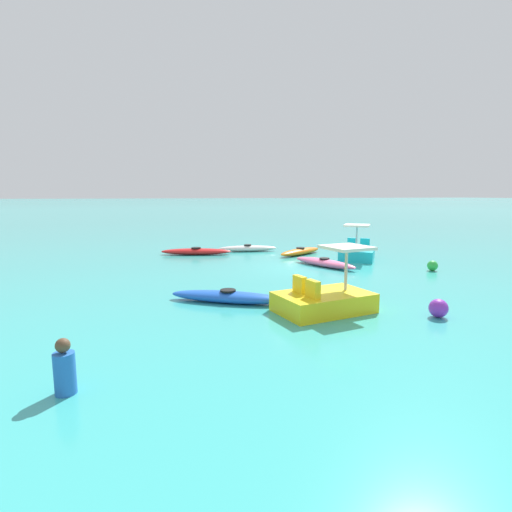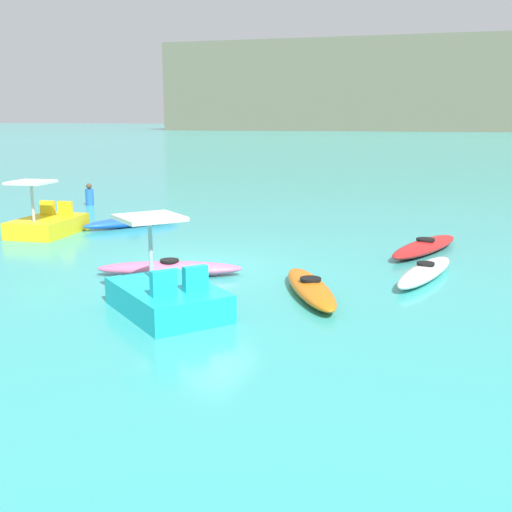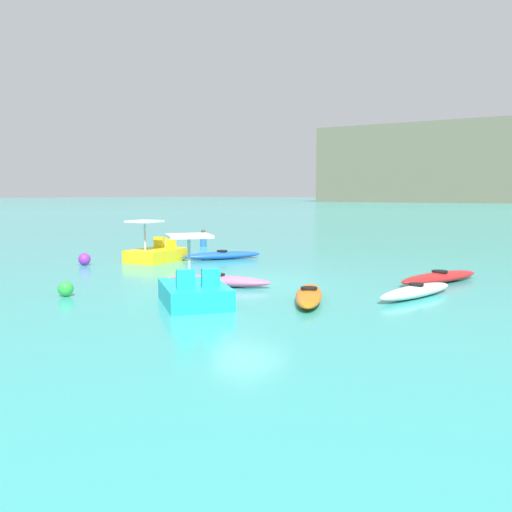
% 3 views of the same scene
% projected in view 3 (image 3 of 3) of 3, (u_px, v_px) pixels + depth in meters
% --- Properties ---
extents(ground_plane, '(600.00, 600.00, 0.00)m').
position_uv_depth(ground_plane, '(243.00, 283.00, 17.06)').
color(ground_plane, '#38ADA8').
extents(kayak_orange, '(2.13, 2.98, 0.37)m').
position_uv_depth(kayak_orange, '(309.00, 295.00, 14.06)').
color(kayak_orange, orange).
rests_on(kayak_orange, ground_plane).
extents(kayak_pink, '(3.24, 1.83, 0.37)m').
position_uv_depth(kayak_pink, '(218.00, 281.00, 16.40)').
color(kayak_pink, pink).
rests_on(kayak_pink, ground_plane).
extents(kayak_blue, '(2.31, 3.27, 0.37)m').
position_uv_depth(kayak_blue, '(222.00, 255.00, 23.12)').
color(kayak_blue, blue).
rests_on(kayak_blue, ground_plane).
extents(kayak_white, '(1.14, 3.20, 0.37)m').
position_uv_depth(kayak_white, '(416.00, 291.00, 14.65)').
color(kayak_white, white).
rests_on(kayak_white, ground_plane).
extents(kayak_red, '(1.68, 3.59, 0.37)m').
position_uv_depth(kayak_red, '(440.00, 277.00, 17.08)').
color(kayak_red, red).
rests_on(kayak_red, ground_plane).
extents(pedal_boat_cyan, '(2.82, 2.62, 1.68)m').
position_uv_depth(pedal_boat_cyan, '(194.00, 291.00, 13.74)').
color(pedal_boat_cyan, '#19B7C6').
rests_on(pedal_boat_cyan, ground_plane).
extents(pedal_boat_yellow, '(1.88, 2.63, 1.68)m').
position_uv_depth(pedal_boat_yellow, '(156.00, 253.00, 22.34)').
color(pedal_boat_yellow, yellow).
rests_on(pedal_boat_yellow, ground_plane).
extents(buoy_purple, '(0.46, 0.46, 0.46)m').
position_uv_depth(buoy_purple, '(84.00, 259.00, 21.17)').
color(buoy_purple, purple).
rests_on(buoy_purple, ground_plane).
extents(buoy_green, '(0.41, 0.41, 0.41)m').
position_uv_depth(buoy_green, '(66.00, 289.00, 14.77)').
color(buoy_green, green).
rests_on(buoy_green, ground_plane).
extents(person_near_shore, '(0.38, 0.38, 0.88)m').
position_uv_depth(person_near_shore, '(203.00, 239.00, 28.53)').
color(person_near_shore, blue).
rests_on(person_near_shore, ground_plane).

